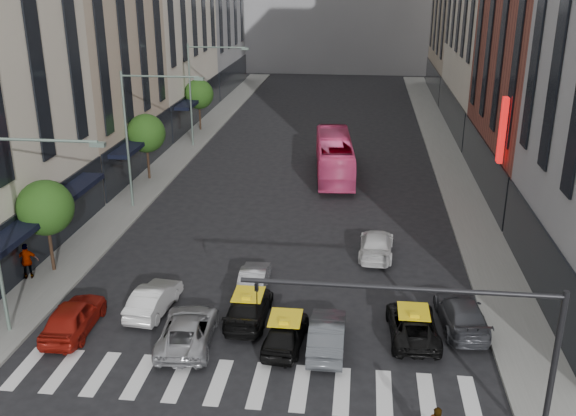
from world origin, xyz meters
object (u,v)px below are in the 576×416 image
(bus, at_px, (334,156))
(car_white_front, at_px, (154,299))
(streetlamp_near, at_px, (10,209))
(car_red, at_px, (73,317))
(taxi_left, at_px, (249,307))
(streetlamp_mid, at_px, (140,122))
(streetlamp_far, at_px, (200,81))
(pedestrian_far, at_px, (27,261))
(taxi_center, at_px, (286,332))

(bus, bearing_deg, car_white_front, 66.78)
(streetlamp_near, height_order, car_red, streetlamp_near)
(car_red, relative_size, taxi_left, 0.99)
(streetlamp_mid, relative_size, streetlamp_far, 1.00)
(car_white_front, height_order, pedestrian_far, pedestrian_far)
(car_white_front, relative_size, taxi_left, 0.90)
(bus, bearing_deg, car_red, 62.16)
(car_white_front, bearing_deg, streetlamp_far, -75.24)
(streetlamp_far, height_order, taxi_center, streetlamp_far)
(car_red, bearing_deg, car_white_front, -145.91)
(streetlamp_mid, height_order, streetlamp_far, same)
(car_red, xyz_separation_m, taxi_center, (9.44, -0.04, -0.08))
(bus, bearing_deg, streetlamp_near, 58.90)
(streetlamp_near, xyz_separation_m, taxi_left, (9.39, 2.33, -5.26))
(bus, bearing_deg, streetlamp_mid, 30.98)
(car_white_front, xyz_separation_m, bus, (7.34, 22.25, 0.89))
(taxi_left, bearing_deg, taxi_center, 135.19)
(car_red, distance_m, taxi_left, 7.75)
(streetlamp_near, height_order, streetlamp_far, same)
(taxi_left, height_order, bus, bus)
(bus, distance_m, pedestrian_far, 24.79)
(streetlamp_near, relative_size, taxi_left, 2.03)
(streetlamp_near, height_order, taxi_center, streetlamp_near)
(streetlamp_far, relative_size, pedestrian_far, 4.70)
(taxi_left, bearing_deg, pedestrian_far, -11.56)
(car_white_front, distance_m, taxi_left, 4.56)
(taxi_center, xyz_separation_m, pedestrian_far, (-13.88, 4.53, 0.45))
(taxi_left, height_order, pedestrian_far, pedestrian_far)
(car_white_front, bearing_deg, bus, -102.85)
(car_white_front, xyz_separation_m, pedestrian_far, (-7.40, 2.32, 0.45))
(streetlamp_mid, relative_size, taxi_center, 2.32)
(car_white_front, xyz_separation_m, taxi_center, (6.48, -2.21, 0.00))
(pedestrian_far, bearing_deg, taxi_center, 140.57)
(taxi_center, height_order, pedestrian_far, pedestrian_far)
(streetlamp_mid, bearing_deg, pedestrian_far, -102.98)
(streetlamp_mid, xyz_separation_m, taxi_left, (9.39, -13.67, -5.26))
(streetlamp_mid, bearing_deg, taxi_left, -55.50)
(taxi_center, bearing_deg, streetlamp_far, -65.30)
(car_white_front, distance_m, bus, 23.44)
(pedestrian_far, bearing_deg, car_red, 113.34)
(bus, bearing_deg, pedestrian_far, 48.54)
(car_red, relative_size, pedestrian_far, 2.28)
(streetlamp_near, relative_size, car_white_front, 2.25)
(taxi_center, bearing_deg, car_red, 4.75)
(car_red, xyz_separation_m, bus, (10.30, 24.42, 0.80))
(taxi_center, bearing_deg, streetlamp_mid, -49.07)
(bus, relative_size, pedestrian_far, 5.81)
(car_white_front, distance_m, pedestrian_far, 7.77)
(taxi_left, bearing_deg, bus, -96.48)
(taxi_center, bearing_deg, bus, -87.01)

